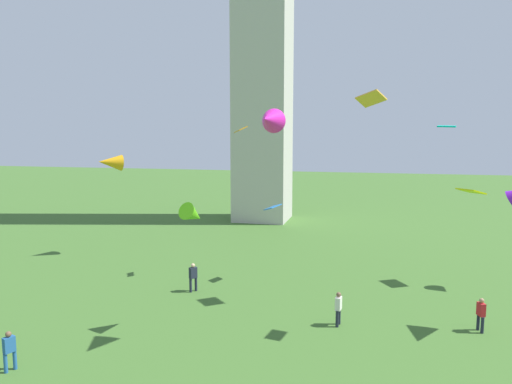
{
  "coord_description": "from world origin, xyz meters",
  "views": [
    {
      "loc": [
        4.96,
        -6.07,
        9.82
      ],
      "look_at": [
        -0.17,
        14.49,
        7.22
      ],
      "focal_mm": 32.34,
      "sensor_mm": 36.0,
      "label": 1
    }
  ],
  "objects_px": {
    "kite_flying_6": "(269,120)",
    "kite_flying_7": "(110,162)",
    "kite_flying_1": "(273,207)",
    "kite_flying_9": "(447,126)",
    "kite_flying_4": "(241,130)",
    "person_2": "(338,307)",
    "kite_flying_2": "(371,99)",
    "kite_flying_3": "(471,191)",
    "person_1": "(9,349)",
    "person_3": "(193,276)",
    "kite_flying_5": "(193,215)",
    "person_0": "(481,313)"
  },
  "relations": [
    {
      "from": "kite_flying_3",
      "to": "kite_flying_6",
      "type": "relative_size",
      "value": 1.17
    },
    {
      "from": "kite_flying_6",
      "to": "kite_flying_9",
      "type": "bearing_deg",
      "value": 24.06
    },
    {
      "from": "person_0",
      "to": "person_2",
      "type": "bearing_deg",
      "value": 79.86
    },
    {
      "from": "person_0",
      "to": "person_2",
      "type": "relative_size",
      "value": 0.97
    },
    {
      "from": "kite_flying_2",
      "to": "kite_flying_7",
      "type": "height_order",
      "value": "kite_flying_2"
    },
    {
      "from": "kite_flying_6",
      "to": "kite_flying_7",
      "type": "bearing_deg",
      "value": 143.72
    },
    {
      "from": "kite_flying_3",
      "to": "kite_flying_9",
      "type": "relative_size",
      "value": 1.51
    },
    {
      "from": "person_0",
      "to": "kite_flying_9",
      "type": "height_order",
      "value": "kite_flying_9"
    },
    {
      "from": "kite_flying_2",
      "to": "kite_flying_3",
      "type": "height_order",
      "value": "kite_flying_2"
    },
    {
      "from": "person_1",
      "to": "kite_flying_6",
      "type": "height_order",
      "value": "kite_flying_6"
    },
    {
      "from": "kite_flying_4",
      "to": "kite_flying_7",
      "type": "relative_size",
      "value": 0.5
    },
    {
      "from": "person_2",
      "to": "kite_flying_9",
      "type": "xyz_separation_m",
      "value": [
        4.8,
        -0.1,
        9.24
      ]
    },
    {
      "from": "kite_flying_3",
      "to": "person_1",
      "type": "bearing_deg",
      "value": -83.7
    },
    {
      "from": "person_1",
      "to": "kite_flying_2",
      "type": "distance_m",
      "value": 21.56
    },
    {
      "from": "kite_flying_4",
      "to": "kite_flying_6",
      "type": "height_order",
      "value": "kite_flying_6"
    },
    {
      "from": "person_2",
      "to": "kite_flying_2",
      "type": "bearing_deg",
      "value": 171.59
    },
    {
      "from": "person_3",
      "to": "kite_flying_2",
      "type": "xyz_separation_m",
      "value": [
        10.59,
        0.69,
        10.85
      ]
    },
    {
      "from": "person_0",
      "to": "person_1",
      "type": "relative_size",
      "value": 1.0
    },
    {
      "from": "person_1",
      "to": "person_3",
      "type": "relative_size",
      "value": 0.95
    },
    {
      "from": "kite_flying_7",
      "to": "kite_flying_6",
      "type": "bearing_deg",
      "value": 2.72
    },
    {
      "from": "kite_flying_7",
      "to": "person_0",
      "type": "bearing_deg",
      "value": 22.85
    },
    {
      "from": "kite_flying_3",
      "to": "kite_flying_9",
      "type": "distance_m",
      "value": 10.35
    },
    {
      "from": "person_2",
      "to": "kite_flying_5",
      "type": "relative_size",
      "value": 1.04
    },
    {
      "from": "kite_flying_5",
      "to": "person_3",
      "type": "bearing_deg",
      "value": -51.38
    },
    {
      "from": "person_1",
      "to": "kite_flying_6",
      "type": "distance_m",
      "value": 14.67
    },
    {
      "from": "kite_flying_6",
      "to": "kite_flying_7",
      "type": "height_order",
      "value": "kite_flying_6"
    },
    {
      "from": "person_0",
      "to": "kite_flying_1",
      "type": "bearing_deg",
      "value": 46.53
    },
    {
      "from": "kite_flying_1",
      "to": "person_2",
      "type": "bearing_deg",
      "value": -117.22
    },
    {
      "from": "person_3",
      "to": "kite_flying_5",
      "type": "xyz_separation_m",
      "value": [
        2.17,
        -5.2,
        4.86
      ]
    },
    {
      "from": "kite_flying_6",
      "to": "kite_flying_1",
      "type": "bearing_deg",
      "value": 103.9
    },
    {
      "from": "kite_flying_1",
      "to": "kite_flying_2",
      "type": "bearing_deg",
      "value": -88.05
    },
    {
      "from": "kite_flying_1",
      "to": "person_3",
      "type": "bearing_deg",
      "value": 154.83
    },
    {
      "from": "person_1",
      "to": "kite_flying_7",
      "type": "height_order",
      "value": "kite_flying_7"
    },
    {
      "from": "kite_flying_1",
      "to": "kite_flying_7",
      "type": "distance_m",
      "value": 14.84
    },
    {
      "from": "kite_flying_5",
      "to": "kite_flying_3",
      "type": "bearing_deg",
      "value": -127.54
    },
    {
      "from": "kite_flying_9",
      "to": "kite_flying_1",
      "type": "bearing_deg",
      "value": -114.16
    },
    {
      "from": "person_2",
      "to": "kite_flying_2",
      "type": "xyz_separation_m",
      "value": [
        1.31,
        3.81,
        10.87
      ]
    },
    {
      "from": "person_1",
      "to": "kite_flying_6",
      "type": "relative_size",
      "value": 1.06
    },
    {
      "from": "person_3",
      "to": "kite_flying_5",
      "type": "relative_size",
      "value": 1.06
    },
    {
      "from": "kite_flying_3",
      "to": "kite_flying_5",
      "type": "height_order",
      "value": "kite_flying_5"
    },
    {
      "from": "person_0",
      "to": "kite_flying_5",
      "type": "xyz_separation_m",
      "value": [
        -14.11,
        -3.06,
        4.91
      ]
    },
    {
      "from": "kite_flying_1",
      "to": "kite_flying_7",
      "type": "xyz_separation_m",
      "value": [
        -14.21,
        3.41,
        2.62
      ]
    },
    {
      "from": "person_0",
      "to": "kite_flying_3",
      "type": "xyz_separation_m",
      "value": [
        0.79,
        7.98,
        5.24
      ]
    },
    {
      "from": "person_0",
      "to": "kite_flying_4",
      "type": "height_order",
      "value": "kite_flying_4"
    },
    {
      "from": "kite_flying_1",
      "to": "kite_flying_4",
      "type": "xyz_separation_m",
      "value": [
        -2.39,
        0.63,
        5.18
      ]
    },
    {
      "from": "person_3",
      "to": "kite_flying_7",
      "type": "bearing_deg",
      "value": 89.26
    },
    {
      "from": "kite_flying_5",
      "to": "kite_flying_9",
      "type": "bearing_deg",
      "value": -154.64
    },
    {
      "from": "kite_flying_1",
      "to": "kite_flying_6",
      "type": "relative_size",
      "value": 0.81
    },
    {
      "from": "person_0",
      "to": "person_1",
      "type": "distance_m",
      "value": 21.97
    },
    {
      "from": "person_0",
      "to": "person_3",
      "type": "xyz_separation_m",
      "value": [
        -16.28,
        2.14,
        0.05
      ]
    }
  ]
}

